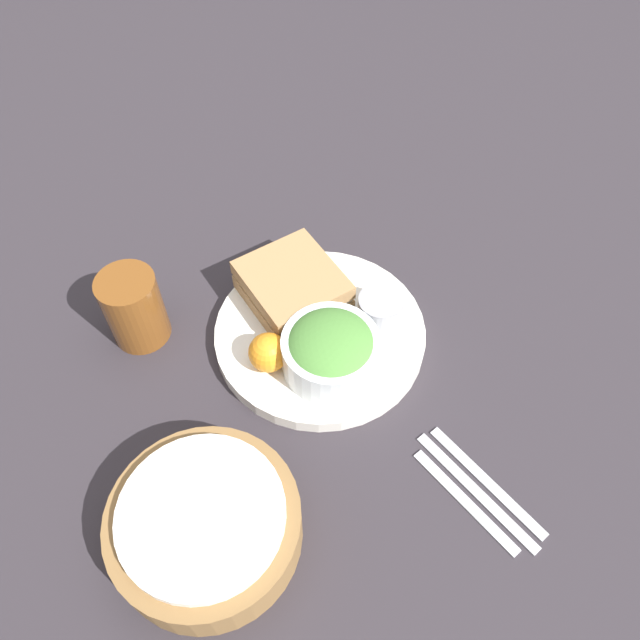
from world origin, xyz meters
TOP-DOWN VIEW (x-y plane):
  - ground_plane at (0.00, 0.00)m, footprint 4.00×4.00m
  - plate at (0.00, 0.00)m, footprint 0.27×0.27m
  - sandwich at (0.06, -0.02)m, footprint 0.16×0.15m
  - salad_bowl at (-0.04, 0.04)m, footprint 0.12×0.12m
  - dressing_cup at (-0.05, -0.06)m, footprint 0.06×0.06m
  - orange_wedge at (0.02, 0.08)m, footprint 0.05×0.05m
  - drink_glass at (0.20, 0.12)m, footprint 0.07×0.07m
  - bread_basket at (-0.05, 0.28)m, footprint 0.20×0.20m
  - fork at (-0.27, 0.06)m, footprint 0.16×0.06m
  - knife at (-0.26, 0.07)m, footprint 0.17×0.06m
  - spoon at (-0.26, 0.09)m, footprint 0.15×0.05m

SIDE VIEW (x-z plane):
  - ground_plane at x=0.00m, z-range 0.00..0.00m
  - fork at x=-0.27m, z-range 0.00..0.01m
  - knife at x=-0.26m, z-range 0.00..0.01m
  - spoon at x=-0.26m, z-range 0.00..0.01m
  - plate at x=0.00m, z-range 0.00..0.02m
  - bread_basket at x=-0.05m, z-range 0.00..0.07m
  - dressing_cup at x=-0.05m, z-range 0.02..0.06m
  - orange_wedge at x=0.02m, z-range 0.02..0.07m
  - sandwich at x=0.06m, z-range 0.02..0.07m
  - drink_glass at x=0.20m, z-range 0.00..0.10m
  - salad_bowl at x=-0.04m, z-range 0.02..0.09m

